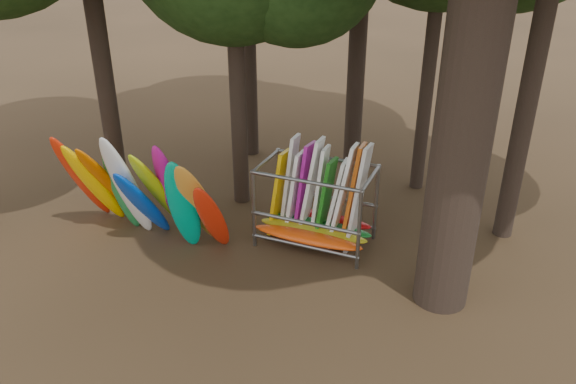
% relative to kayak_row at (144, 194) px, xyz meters
% --- Properties ---
extents(ground, '(120.00, 120.00, 0.00)m').
position_rel_kayak_row_xyz_m(ground, '(2.85, -0.13, -1.32)').
color(ground, '#47331E').
rests_on(ground, ground).
extents(kayak_row, '(4.65, 2.15, 3.14)m').
position_rel_kayak_row_xyz_m(kayak_row, '(0.00, 0.00, 0.00)').
color(kayak_row, red).
rests_on(kayak_row, ground).
extents(storage_rack, '(2.90, 1.62, 2.78)m').
position_rel_kayak_row_xyz_m(storage_rack, '(3.95, 1.62, -0.33)').
color(storage_rack, slate).
rests_on(storage_rack, ground).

